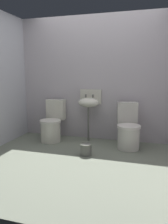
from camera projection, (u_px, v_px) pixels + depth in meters
The scene contains 6 objects.
ground_plane at pixel (78, 164), 3.22m from camera, with size 3.53×2.83×0.08m, color slate.
wall_back at pixel (98, 79), 4.20m from camera, with size 3.53×0.10×2.38m, color #B9B1B9.
toilet_left at pixel (52, 124), 4.20m from camera, with size 0.41×0.60×0.78m.
toilet_right at pixel (128, 130), 3.80m from camera, with size 0.49×0.65×0.78m.
sink at pixel (89, 102), 4.11m from camera, with size 0.42×0.35×0.99m.
bucket at pixel (86, 149), 3.46m from camera, with size 0.20×0.20×0.19m.
Camera 1 is at (0.93, -2.89, 1.30)m, focal length 34.60 mm.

